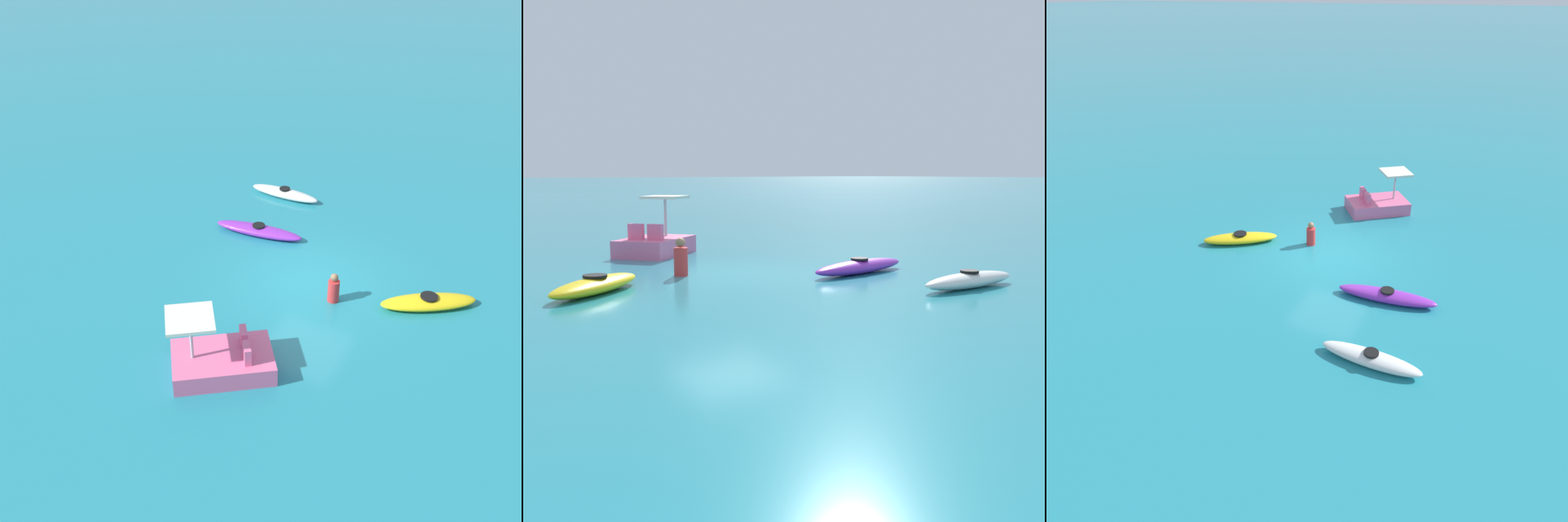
{
  "view_description": "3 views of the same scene",
  "coord_description": "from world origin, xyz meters",
  "views": [
    {
      "loc": [
        13.89,
        5.84,
        10.39
      ],
      "look_at": [
        0.01,
        -1.55,
        0.27
      ],
      "focal_mm": 43.35,
      "sensor_mm": 36.0,
      "label": 1
    },
    {
      "loc": [
        -12.82,
        8.09,
        2.36
      ],
      "look_at": [
        -1.3,
        -0.66,
        0.4
      ],
      "focal_mm": 45.05,
      "sensor_mm": 36.0,
      "label": 2
    },
    {
      "loc": [
        -13.06,
        -5.28,
        8.06
      ],
      "look_at": [
        -1.14,
        0.35,
        0.31
      ],
      "focal_mm": 31.99,
      "sensor_mm": 36.0,
      "label": 3
    }
  ],
  "objects": [
    {
      "name": "ground_plane",
      "position": [
        0.0,
        0.0,
        0.0
      ],
      "size": [
        600.0,
        600.0,
        0.0
      ],
      "primitive_type": "plane",
      "color": "teal"
    },
    {
      "name": "kayak_white",
      "position": [
        -4.54,
        -3.0,
        0.16
      ],
      "size": [
        0.65,
        2.62,
        0.37
      ],
      "color": "white",
      "rests_on": "ground_plane"
    },
    {
      "name": "kayak_purple",
      "position": [
        -1.74,
        -2.56,
        0.16
      ],
      "size": [
        0.95,
        3.0,
        0.37
      ],
      "color": "purple",
      "rests_on": "ground_plane"
    },
    {
      "name": "kayak_yellow",
      "position": [
        -0.47,
        3.38,
        0.16
      ],
      "size": [
        2.09,
        2.63,
        0.37
      ],
      "color": "yellow",
      "rests_on": "ground_plane"
    },
    {
      "name": "pedal_boat_pink",
      "position": [
        4.35,
        -0.29,
        0.34
      ],
      "size": [
        2.64,
        2.82,
        1.68
      ],
      "color": "pink",
      "rests_on": "ground_plane"
    },
    {
      "name": "person_near_shore",
      "position": [
        0.48,
        0.97,
        0.39
      ],
      "size": [
        0.43,
        0.43,
        0.88
      ],
      "color": "red",
      "rests_on": "ground_plane"
    }
  ]
}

